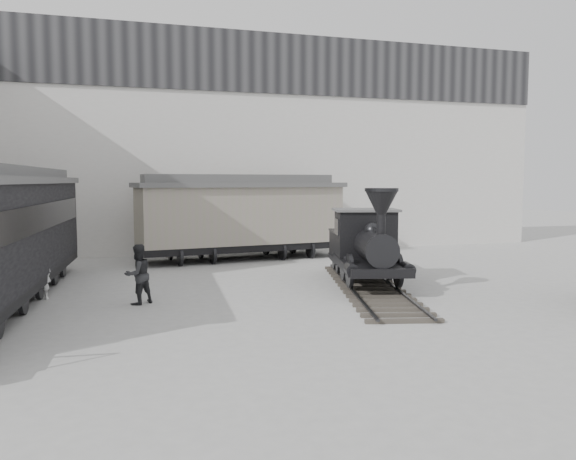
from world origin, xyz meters
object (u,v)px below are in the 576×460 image
object	(u,v)px
visitor_b	(138,274)
visitor_a	(40,272)
locomotive	(367,251)
boxcar	(241,215)

from	to	relation	value
visitor_b	visitor_a	bearing A→B (deg)	-61.46
visitor_a	locomotive	bearing A→B (deg)	178.30
locomotive	boxcar	distance (m)	8.25
locomotive	boxcar	xyz separation A→B (m)	(-2.84, 7.70, 0.83)
locomotive	boxcar	world-z (taller)	boxcar
boxcar	visitor_a	xyz separation A→B (m)	(-7.69, -6.99, -1.20)
locomotive	visitor_b	distance (m)	7.72
visitor_a	visitor_b	bearing A→B (deg)	154.00
locomotive	visitor_a	size ratio (longest dim) A/B	5.64
visitor_b	locomotive	bearing A→B (deg)	152.78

